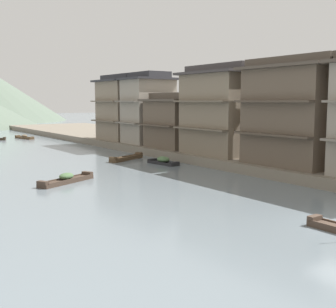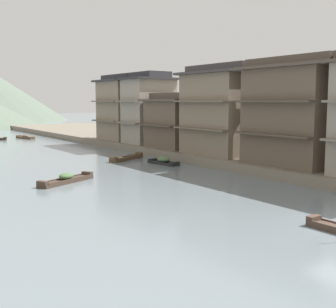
{
  "view_description": "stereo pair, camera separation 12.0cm",
  "coord_description": "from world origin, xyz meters",
  "px_view_note": "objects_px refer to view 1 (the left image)",
  "views": [
    {
      "loc": [
        -18.7,
        -12.19,
        6.05
      ],
      "look_at": [
        2.02,
        17.51,
        1.63
      ],
      "focal_mm": 46.45,
      "sensor_mm": 36.0,
      "label": 1
    },
    {
      "loc": [
        -18.6,
        -12.26,
        6.05
      ],
      "look_at": [
        2.02,
        17.51,
        1.63
      ],
      "focal_mm": 46.45,
      "sensor_mm": 36.0,
      "label": 2
    }
  ],
  "objects_px": {
    "house_waterfront_narrow": "(178,121)",
    "house_waterfront_end": "(123,108)",
    "boat_moored_second": "(163,161)",
    "house_waterfront_far": "(148,108)",
    "house_waterfront_tall": "(222,111)",
    "boat_midriver_drifting": "(24,137)",
    "house_waterfront_second": "(292,113)",
    "boat_moored_nearest": "(67,180)",
    "boat_moored_third": "(126,158)"
  },
  "relations": [
    {
      "from": "boat_moored_second",
      "to": "boat_midriver_drifting",
      "type": "height_order",
      "value": "boat_moored_second"
    },
    {
      "from": "house_waterfront_narrow",
      "to": "boat_moored_third",
      "type": "bearing_deg",
      "value": -175.59
    },
    {
      "from": "house_waterfront_narrow",
      "to": "house_waterfront_end",
      "type": "xyz_separation_m",
      "value": [
        -0.11,
        12.42,
        1.3
      ]
    },
    {
      "from": "house_waterfront_narrow",
      "to": "house_waterfront_far",
      "type": "height_order",
      "value": "house_waterfront_far"
    },
    {
      "from": "boat_moored_third",
      "to": "house_waterfront_narrow",
      "type": "height_order",
      "value": "house_waterfront_narrow"
    },
    {
      "from": "boat_moored_nearest",
      "to": "house_waterfront_tall",
      "type": "bearing_deg",
      "value": 5.47
    },
    {
      "from": "house_waterfront_second",
      "to": "house_waterfront_end",
      "type": "height_order",
      "value": "same"
    },
    {
      "from": "boat_moored_nearest",
      "to": "house_waterfront_end",
      "type": "distance_m",
      "value": 27.79
    },
    {
      "from": "boat_midriver_drifting",
      "to": "house_waterfront_second",
      "type": "relative_size",
      "value": 0.55
    },
    {
      "from": "boat_midriver_drifting",
      "to": "house_waterfront_far",
      "type": "relative_size",
      "value": 0.55
    },
    {
      "from": "boat_midriver_drifting",
      "to": "house_waterfront_second",
      "type": "xyz_separation_m",
      "value": [
        7.37,
        -47.59,
        4.9
      ]
    },
    {
      "from": "boat_moored_third",
      "to": "boat_midriver_drifting",
      "type": "distance_m",
      "value": 31.74
    },
    {
      "from": "boat_moored_nearest",
      "to": "boat_midriver_drifting",
      "type": "bearing_deg",
      "value": 77.43
    },
    {
      "from": "house_waterfront_second",
      "to": "house_waterfront_far",
      "type": "xyz_separation_m",
      "value": [
        0.58,
        22.69,
        0.02
      ]
    },
    {
      "from": "house_waterfront_far",
      "to": "house_waterfront_end",
      "type": "bearing_deg",
      "value": 90.85
    },
    {
      "from": "boat_moored_third",
      "to": "house_waterfront_tall",
      "type": "height_order",
      "value": "house_waterfront_tall"
    },
    {
      "from": "house_waterfront_narrow",
      "to": "house_waterfront_far",
      "type": "distance_m",
      "value": 6.42
    },
    {
      "from": "boat_moored_nearest",
      "to": "house_waterfront_narrow",
      "type": "height_order",
      "value": "house_waterfront_narrow"
    },
    {
      "from": "boat_moored_third",
      "to": "house_waterfront_tall",
      "type": "xyz_separation_m",
      "value": [
        6.9,
        -6.98,
        4.95
      ]
    },
    {
      "from": "boat_moored_second",
      "to": "boat_moored_nearest",
      "type": "bearing_deg",
      "value": -161.44
    },
    {
      "from": "boat_moored_second",
      "to": "house_waterfront_narrow",
      "type": "bearing_deg",
      "value": 43.37
    },
    {
      "from": "house_waterfront_tall",
      "to": "house_waterfront_far",
      "type": "relative_size",
      "value": 1.0
    },
    {
      "from": "boat_moored_nearest",
      "to": "boat_midriver_drifting",
      "type": "xyz_separation_m",
      "value": [
        8.99,
        40.32,
        -0.03
      ]
    },
    {
      "from": "house_waterfront_tall",
      "to": "house_waterfront_far",
      "type": "bearing_deg",
      "value": 89.68
    },
    {
      "from": "house_waterfront_far",
      "to": "boat_moored_third",
      "type": "bearing_deg",
      "value": -135.64
    },
    {
      "from": "house_waterfront_tall",
      "to": "house_waterfront_end",
      "type": "relative_size",
      "value": 1.0
    },
    {
      "from": "boat_moored_nearest",
      "to": "boat_midriver_drifting",
      "type": "relative_size",
      "value": 1.04
    },
    {
      "from": "house_waterfront_second",
      "to": "house_waterfront_end",
      "type": "distance_m",
      "value": 28.83
    },
    {
      "from": "boat_moored_second",
      "to": "house_waterfront_tall",
      "type": "distance_m",
      "value": 7.68
    },
    {
      "from": "house_waterfront_second",
      "to": "house_waterfront_tall",
      "type": "bearing_deg",
      "value": 86.73
    },
    {
      "from": "boat_midriver_drifting",
      "to": "house_waterfront_narrow",
      "type": "bearing_deg",
      "value": -75.67
    },
    {
      "from": "boat_moored_nearest",
      "to": "house_waterfront_narrow",
      "type": "distance_m",
      "value": 19.59
    },
    {
      "from": "house_waterfront_second",
      "to": "house_waterfront_far",
      "type": "height_order",
      "value": "same"
    },
    {
      "from": "boat_moored_second",
      "to": "house_waterfront_narrow",
      "type": "xyz_separation_m",
      "value": [
        5.65,
        5.34,
        3.54
      ]
    },
    {
      "from": "house_waterfront_tall",
      "to": "house_waterfront_end",
      "type": "bearing_deg",
      "value": 90.04
    },
    {
      "from": "boat_moored_second",
      "to": "house_waterfront_end",
      "type": "xyz_separation_m",
      "value": [
        5.54,
        17.76,
        4.84
      ]
    },
    {
      "from": "boat_moored_nearest",
      "to": "boat_moored_second",
      "type": "height_order",
      "value": "boat_moored_second"
    },
    {
      "from": "house_waterfront_second",
      "to": "house_waterfront_narrow",
      "type": "bearing_deg",
      "value": 87.91
    },
    {
      "from": "house_waterfront_far",
      "to": "house_waterfront_tall",
      "type": "bearing_deg",
      "value": -90.32
    },
    {
      "from": "house_waterfront_tall",
      "to": "house_waterfront_narrow",
      "type": "relative_size",
      "value": 1.22
    },
    {
      "from": "house_waterfront_second",
      "to": "house_waterfront_far",
      "type": "distance_m",
      "value": 22.7
    },
    {
      "from": "boat_moored_second",
      "to": "boat_midriver_drifting",
      "type": "xyz_separation_m",
      "value": [
        -2.31,
        36.52,
        -0.06
      ]
    },
    {
      "from": "boat_midriver_drifting",
      "to": "house_waterfront_narrow",
      "type": "distance_m",
      "value": 32.39
    },
    {
      "from": "boat_moored_second",
      "to": "house_waterfront_tall",
      "type": "relative_size",
      "value": 0.42
    },
    {
      "from": "boat_moored_second",
      "to": "boat_midriver_drifting",
      "type": "bearing_deg",
      "value": 93.63
    },
    {
      "from": "boat_moored_second",
      "to": "house_waterfront_narrow",
      "type": "relative_size",
      "value": 0.51
    },
    {
      "from": "boat_moored_nearest",
      "to": "boat_moored_third",
      "type": "distance_m",
      "value": 13.15
    },
    {
      "from": "house_waterfront_second",
      "to": "house_waterfront_end",
      "type": "xyz_separation_m",
      "value": [
        0.49,
        28.82,
        0.0
      ]
    },
    {
      "from": "house_waterfront_end",
      "to": "boat_moored_nearest",
      "type": "bearing_deg",
      "value": -128.01
    },
    {
      "from": "boat_moored_second",
      "to": "house_waterfront_far",
      "type": "xyz_separation_m",
      "value": [
        5.64,
        11.62,
        4.86
      ]
    }
  ]
}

